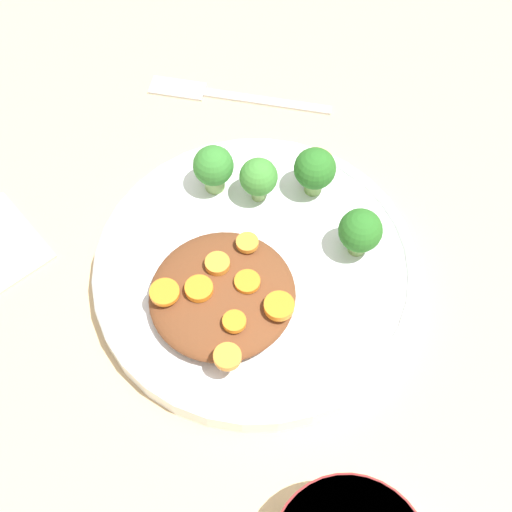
# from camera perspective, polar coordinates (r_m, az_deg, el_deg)

# --- Properties ---
(ground_plane) EXTENTS (4.00, 4.00, 0.00)m
(ground_plane) POSITION_cam_1_polar(r_m,az_deg,el_deg) (0.62, 0.00, -1.73)
(ground_plane) COLOR tan
(plate) EXTENTS (0.28, 0.28, 0.03)m
(plate) POSITION_cam_1_polar(r_m,az_deg,el_deg) (0.61, 0.00, -1.07)
(plate) COLOR white
(plate) RESTS_ON ground_plane
(stew_mound) EXTENTS (0.12, 0.12, 0.02)m
(stew_mound) POSITION_cam_1_polar(r_m,az_deg,el_deg) (0.58, -2.44, -3.28)
(stew_mound) COLOR brown
(stew_mound) RESTS_ON plate
(broccoli_floret_0) EXTENTS (0.04, 0.04, 0.05)m
(broccoli_floret_0) POSITION_cam_1_polar(r_m,az_deg,el_deg) (0.60, 8.34, 1.95)
(broccoli_floret_0) COLOR #759E51
(broccoli_floret_0) RESTS_ON plate
(broccoli_floret_1) EXTENTS (0.03, 0.03, 0.05)m
(broccoli_floret_1) POSITION_cam_1_polar(r_m,az_deg,el_deg) (0.62, 0.20, 6.27)
(broccoli_floret_1) COLOR #7FA85B
(broccoli_floret_1) RESTS_ON plate
(broccoli_floret_2) EXTENTS (0.04, 0.04, 0.05)m
(broccoli_floret_2) POSITION_cam_1_polar(r_m,az_deg,el_deg) (0.63, -3.42, 7.09)
(broccoli_floret_2) COLOR #7FA85B
(broccoli_floret_2) RESTS_ON plate
(broccoli_floret_3) EXTENTS (0.04, 0.04, 0.05)m
(broccoli_floret_3) POSITION_cam_1_polar(r_m,az_deg,el_deg) (0.63, 4.72, 6.89)
(broccoli_floret_3) COLOR #759E51
(broccoli_floret_3) RESTS_ON plate
(carrot_slice_0) EXTENTS (0.02, 0.02, 0.01)m
(carrot_slice_0) POSITION_cam_1_polar(r_m,az_deg,el_deg) (0.58, -3.10, -0.61)
(carrot_slice_0) COLOR orange
(carrot_slice_0) RESTS_ON stew_mound
(carrot_slice_1) EXTENTS (0.02, 0.02, 0.00)m
(carrot_slice_1) POSITION_cam_1_polar(r_m,az_deg,el_deg) (0.58, -0.81, 0.96)
(carrot_slice_1) COLOR orange
(carrot_slice_1) RESTS_ON stew_mound
(carrot_slice_2) EXTENTS (0.02, 0.02, 0.01)m
(carrot_slice_2) POSITION_cam_1_polar(r_m,az_deg,el_deg) (0.56, 1.86, -4.02)
(carrot_slice_2) COLOR orange
(carrot_slice_2) RESTS_ON stew_mound
(carrot_slice_3) EXTENTS (0.02, 0.02, 0.01)m
(carrot_slice_3) POSITION_cam_1_polar(r_m,az_deg,el_deg) (0.57, -4.58, -2.62)
(carrot_slice_3) COLOR orange
(carrot_slice_3) RESTS_ON stew_mound
(carrot_slice_4) EXTENTS (0.02, 0.02, 0.00)m
(carrot_slice_4) POSITION_cam_1_polar(r_m,az_deg,el_deg) (0.57, -7.33, -2.90)
(carrot_slice_4) COLOR orange
(carrot_slice_4) RESTS_ON stew_mound
(carrot_slice_5) EXTENTS (0.02, 0.02, 0.00)m
(carrot_slice_5) POSITION_cam_1_polar(r_m,az_deg,el_deg) (0.55, -1.75, -5.26)
(carrot_slice_5) COLOR orange
(carrot_slice_5) RESTS_ON stew_mound
(carrot_slice_6) EXTENTS (0.02, 0.02, 0.00)m
(carrot_slice_6) POSITION_cam_1_polar(r_m,az_deg,el_deg) (0.57, -0.70, -2.06)
(carrot_slice_6) COLOR orange
(carrot_slice_6) RESTS_ON stew_mound
(carrot_slice_7) EXTENTS (0.02, 0.02, 0.01)m
(carrot_slice_7) POSITION_cam_1_polar(r_m,az_deg,el_deg) (0.54, -2.30, -8.05)
(carrot_slice_7) COLOR orange
(carrot_slice_7) RESTS_ON stew_mound
(fork) EXTENTS (0.10, 0.18, 0.01)m
(fork) POSITION_cam_1_polar(r_m,az_deg,el_deg) (0.75, -2.79, 12.83)
(fork) COLOR #B6B6B6
(fork) RESTS_ON ground_plane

